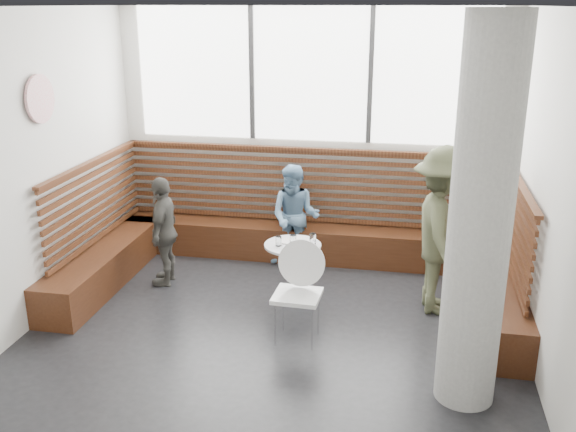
% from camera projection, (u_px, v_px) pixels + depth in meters
% --- Properties ---
extents(room, '(5.00, 5.00, 3.20)m').
position_uv_depth(room, '(268.00, 188.00, 5.94)').
color(room, silver).
rests_on(room, ground).
extents(booth, '(5.00, 2.50, 1.44)m').
position_uv_depth(booth, '(300.00, 242.00, 7.96)').
color(booth, '#381C0E').
rests_on(booth, ground).
extents(concrete_column, '(0.50, 0.50, 3.20)m').
position_uv_depth(concrete_column, '(480.00, 221.00, 5.04)').
color(concrete_column, gray).
rests_on(concrete_column, ground).
extents(wall_art, '(0.03, 0.50, 0.50)m').
position_uv_depth(wall_art, '(40.00, 99.00, 6.52)').
color(wall_art, white).
rests_on(wall_art, room).
extents(cafe_table, '(0.64, 0.64, 0.66)m').
position_uv_depth(cafe_table, '(293.00, 260.00, 7.24)').
color(cafe_table, silver).
rests_on(cafe_table, ground).
extents(cafe_chair, '(0.48, 0.47, 1.00)m').
position_uv_depth(cafe_chair, '(299.00, 283.00, 6.35)').
color(cafe_chair, white).
rests_on(cafe_chair, ground).
extents(adult_man, '(0.82, 1.26, 1.84)m').
position_uv_depth(adult_man, '(442.00, 231.00, 6.83)').
color(adult_man, '#464A31').
rests_on(adult_man, ground).
extents(child_back, '(0.68, 0.54, 1.33)m').
position_uv_depth(child_back, '(295.00, 217.00, 8.09)').
color(child_back, '#6186A8').
rests_on(child_back, ground).
extents(child_left, '(0.40, 0.80, 1.32)m').
position_uv_depth(child_left, '(164.00, 231.00, 7.60)').
color(child_left, '#494742').
rests_on(child_left, ground).
extents(plate_near, '(0.19, 0.19, 0.01)m').
position_uv_depth(plate_near, '(287.00, 241.00, 7.25)').
color(plate_near, white).
rests_on(plate_near, cafe_table).
extents(plate_far, '(0.21, 0.21, 0.01)m').
position_uv_depth(plate_far, '(302.00, 239.00, 7.32)').
color(plate_far, white).
rests_on(plate_far, cafe_table).
extents(glass_left, '(0.07, 0.07, 0.11)m').
position_uv_depth(glass_left, '(278.00, 241.00, 7.12)').
color(glass_left, white).
rests_on(glass_left, cafe_table).
extents(glass_mid, '(0.08, 0.08, 0.12)m').
position_uv_depth(glass_mid, '(293.00, 240.00, 7.13)').
color(glass_mid, white).
rests_on(glass_mid, cafe_table).
extents(glass_right, '(0.08, 0.08, 0.12)m').
position_uv_depth(glass_right, '(313.00, 239.00, 7.18)').
color(glass_right, white).
rests_on(glass_right, cafe_table).
extents(menu_card, '(0.24, 0.21, 0.00)m').
position_uv_depth(menu_card, '(292.00, 250.00, 6.99)').
color(menu_card, '#A5C64C').
rests_on(menu_card, cafe_table).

